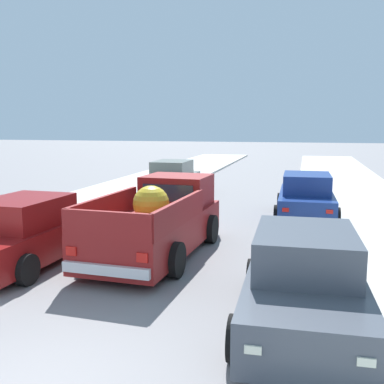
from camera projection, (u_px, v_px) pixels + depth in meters
name	position (u px, v px, depth m)	size (l,w,h in m)	color
sidewalk_left	(95.00, 203.00, 17.94)	(4.63, 60.00, 0.12)	beige
sidewalk_right	(363.00, 216.00, 15.47)	(4.63, 60.00, 0.12)	beige
curb_left	(116.00, 205.00, 17.72)	(0.16, 60.00, 0.10)	silver
curb_right	(336.00, 215.00, 15.69)	(0.16, 60.00, 0.10)	silver
pickup_truck	(159.00, 221.00, 11.10)	(2.40, 5.30, 1.82)	maroon
car_left_near	(304.00, 282.00, 7.06)	(2.11, 4.30, 1.54)	#474C56
car_right_near	(306.00, 198.00, 15.30)	(2.09, 4.29, 1.54)	navy
car_left_mid	(27.00, 233.00, 10.31)	(2.13, 4.30, 1.54)	maroon
car_left_far	(172.00, 179.00, 20.64)	(2.05, 4.27, 1.54)	slate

